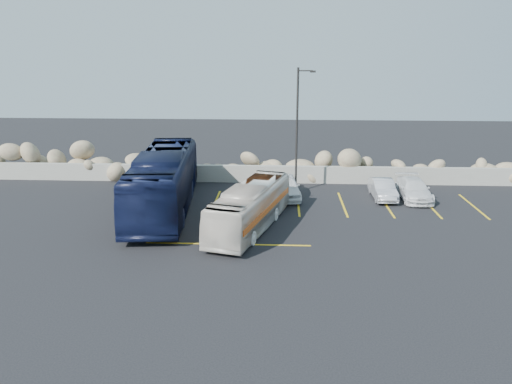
{
  "coord_description": "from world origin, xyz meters",
  "views": [
    {
      "loc": [
        1.49,
        -22.14,
        9.04
      ],
      "look_at": [
        0.17,
        4.0,
        1.56
      ],
      "focal_mm": 35.0,
      "sensor_mm": 36.0,
      "label": 1
    }
  ],
  "objects_px": {
    "car_b": "(383,189)",
    "tour_coach": "(164,181)",
    "car_c": "(414,189)",
    "car_a": "(285,186)",
    "vintage_bus": "(250,207)",
    "lamppost": "(298,127)"
  },
  "relations": [
    {
      "from": "vintage_bus",
      "to": "car_b",
      "type": "distance_m",
      "value": 9.98
    },
    {
      "from": "car_b",
      "to": "tour_coach",
      "type": "bearing_deg",
      "value": -168.22
    },
    {
      "from": "car_a",
      "to": "car_c",
      "type": "relative_size",
      "value": 0.99
    },
    {
      "from": "tour_coach",
      "to": "car_a",
      "type": "distance_m",
      "value": 7.68
    },
    {
      "from": "vintage_bus",
      "to": "car_c",
      "type": "distance_m",
      "value": 11.55
    },
    {
      "from": "tour_coach",
      "to": "car_a",
      "type": "height_order",
      "value": "tour_coach"
    },
    {
      "from": "tour_coach",
      "to": "lamppost",
      "type": "bearing_deg",
      "value": 21.82
    },
    {
      "from": "vintage_bus",
      "to": "car_c",
      "type": "relative_size",
      "value": 1.97
    },
    {
      "from": "car_a",
      "to": "vintage_bus",
      "type": "bearing_deg",
      "value": -113.33
    },
    {
      "from": "vintage_bus",
      "to": "tour_coach",
      "type": "xyz_separation_m",
      "value": [
        -5.22,
        3.01,
        0.55
      ]
    },
    {
      "from": "lamppost",
      "to": "tour_coach",
      "type": "bearing_deg",
      "value": -152.95
    },
    {
      "from": "vintage_bus",
      "to": "car_b",
      "type": "relative_size",
      "value": 2.3
    },
    {
      "from": "lamppost",
      "to": "car_b",
      "type": "bearing_deg",
      "value": -11.22
    },
    {
      "from": "car_c",
      "to": "car_b",
      "type": "bearing_deg",
      "value": 179.38
    },
    {
      "from": "tour_coach",
      "to": "car_c",
      "type": "xyz_separation_m",
      "value": [
        15.12,
        2.9,
        -1.1
      ]
    },
    {
      "from": "tour_coach",
      "to": "car_a",
      "type": "xyz_separation_m",
      "value": [
        7.08,
        2.79,
        -1.0
      ]
    },
    {
      "from": "vintage_bus",
      "to": "tour_coach",
      "type": "bearing_deg",
      "value": 165.65
    },
    {
      "from": "vintage_bus",
      "to": "lamppost",
      "type": "bearing_deg",
      "value": 85.26
    },
    {
      "from": "car_b",
      "to": "car_c",
      "type": "height_order",
      "value": "car_c"
    },
    {
      "from": "vintage_bus",
      "to": "car_a",
      "type": "xyz_separation_m",
      "value": [
        1.87,
        5.81,
        -0.45
      ]
    },
    {
      "from": "tour_coach",
      "to": "car_c",
      "type": "height_order",
      "value": "tour_coach"
    },
    {
      "from": "tour_coach",
      "to": "car_b",
      "type": "height_order",
      "value": "tour_coach"
    }
  ]
}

